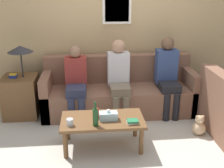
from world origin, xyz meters
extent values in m
plane|color=beige|center=(0.00, 0.00, 0.00)|extent=(16.00, 16.00, 0.00)
cube|color=tan|center=(0.00, 0.93, 1.30)|extent=(9.00, 0.06, 2.60)
cube|color=silver|center=(0.00, 0.89, 1.70)|extent=(0.48, 0.02, 0.60)
cube|color=#B7CCB2|center=(0.00, 0.88, 1.70)|extent=(0.40, 0.01, 0.52)
cube|color=brown|center=(0.00, 0.44, 0.22)|extent=(2.49, 0.82, 0.44)
cube|color=brown|center=(0.00, 0.75, 0.67)|extent=(2.49, 0.20, 0.47)
cube|color=brown|center=(-1.18, 0.44, 0.35)|extent=(0.14, 0.82, 0.69)
cube|color=brown|center=(1.18, 0.44, 0.35)|extent=(0.14, 0.82, 0.69)
cube|color=brown|center=(1.61, 0.01, 0.35)|extent=(0.82, 0.14, 0.69)
cube|color=brown|center=(-0.34, -0.62, 0.38)|extent=(1.07, 0.57, 0.04)
cylinder|color=brown|center=(-0.82, -0.84, 0.18)|extent=(0.06, 0.06, 0.36)
cylinder|color=brown|center=(0.13, -0.84, 0.18)|extent=(0.06, 0.06, 0.36)
cylinder|color=brown|center=(-0.82, -0.39, 0.18)|extent=(0.06, 0.06, 0.36)
cylinder|color=brown|center=(0.13, -0.39, 0.18)|extent=(0.06, 0.06, 0.36)
cube|color=brown|center=(-1.60, 0.44, 0.33)|extent=(0.53, 0.53, 0.66)
cylinder|color=#262628|center=(-1.53, 0.44, 0.87)|extent=(0.02, 0.02, 0.42)
cone|color=#2D2D33|center=(-1.53, 0.44, 1.11)|extent=(0.38, 0.38, 0.10)
cube|color=navy|center=(-1.68, 0.41, 0.67)|extent=(0.11, 0.10, 0.03)
cube|color=navy|center=(-1.68, 0.41, 0.69)|extent=(0.13, 0.07, 0.02)
cube|color=gold|center=(-1.68, 0.41, 0.71)|extent=(0.10, 0.08, 0.02)
cylinder|color=#19421E|center=(-0.44, -0.79, 0.52)|extent=(0.07, 0.07, 0.22)
cylinder|color=#19421E|center=(-0.44, -0.79, 0.67)|extent=(0.03, 0.03, 0.10)
cylinder|color=silver|center=(-0.75, -0.75, 0.45)|extent=(0.08, 0.08, 0.09)
cube|color=beige|center=(0.02, -0.77, 0.42)|extent=(0.15, 0.11, 0.02)
cube|color=#237547|center=(0.02, -0.77, 0.44)|extent=(0.14, 0.11, 0.02)
cylinder|color=red|center=(-0.42, -0.56, 0.47)|extent=(0.07, 0.07, 0.12)
cube|color=silver|center=(-0.27, -0.64, 0.45)|extent=(0.23, 0.12, 0.10)
sphere|color=white|center=(-0.27, -0.64, 0.52)|extent=(0.05, 0.05, 0.05)
cube|color=#2D334C|center=(-0.70, 0.24, 0.49)|extent=(0.31, 0.42, 0.14)
cylinder|color=#2D334C|center=(-0.78, 0.03, 0.22)|extent=(0.11, 0.11, 0.44)
cylinder|color=#2D334C|center=(-0.62, 0.03, 0.22)|extent=(0.11, 0.11, 0.44)
cube|color=maroon|center=(-0.70, 0.45, 0.72)|extent=(0.34, 0.22, 0.47)
sphere|color=#8C664C|center=(-0.70, 0.45, 1.04)|extent=(0.19, 0.19, 0.19)
cube|color=#756651|center=(-0.02, 0.23, 0.49)|extent=(0.31, 0.42, 0.14)
cylinder|color=#756651|center=(-0.10, 0.02, 0.22)|extent=(0.11, 0.11, 0.44)
cylinder|color=#756651|center=(0.05, 0.02, 0.22)|extent=(0.11, 0.11, 0.44)
cube|color=silver|center=(-0.02, 0.44, 0.75)|extent=(0.34, 0.22, 0.53)
sphere|color=tan|center=(-0.02, 0.44, 1.11)|extent=(0.21, 0.21, 0.21)
cube|color=black|center=(0.77, 0.25, 0.49)|extent=(0.31, 0.42, 0.14)
cylinder|color=black|center=(0.70, 0.04, 0.22)|extent=(0.11, 0.11, 0.44)
cylinder|color=black|center=(0.85, 0.04, 0.22)|extent=(0.11, 0.11, 0.44)
cube|color=#33477A|center=(0.77, 0.46, 0.76)|extent=(0.34, 0.22, 0.56)
sphere|color=brown|center=(0.77, 0.46, 1.14)|extent=(0.21, 0.21, 0.21)
sphere|color=tan|center=(1.05, -0.43, 0.10)|extent=(0.19, 0.19, 0.19)
sphere|color=tan|center=(1.05, -0.43, 0.23)|extent=(0.12, 0.12, 0.12)
sphere|color=tan|center=(1.00, -0.43, 0.28)|extent=(0.04, 0.04, 0.04)
sphere|color=tan|center=(1.09, -0.43, 0.28)|extent=(0.04, 0.04, 0.04)
sphere|color=beige|center=(1.05, -0.48, 0.23)|extent=(0.05, 0.05, 0.05)
camera|label=1|loc=(-0.52, -3.86, 2.06)|focal=45.00mm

